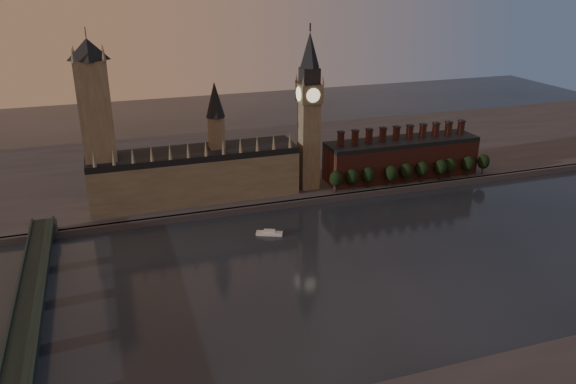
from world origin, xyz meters
name	(u,v)px	position (x,y,z in m)	size (l,w,h in m)	color
ground	(366,271)	(0.00, 0.00, 0.00)	(900.00, 900.00, 0.00)	black
north_bank	(266,161)	(0.00, 178.04, 2.00)	(900.00, 182.00, 4.00)	#49494E
palace_of_westminster	(196,172)	(-64.41, 114.91, 21.63)	(130.00, 30.30, 74.00)	gray
victoria_tower	(97,121)	(-120.00, 115.00, 59.09)	(24.00, 24.00, 108.00)	gray
big_ben	(309,110)	(10.00, 110.00, 56.83)	(15.00, 15.00, 107.00)	gray
chimney_block	(401,157)	(80.00, 110.00, 17.82)	(110.00, 25.00, 37.00)	#5C2A23
embankment_tree_0	(336,179)	(23.99, 95.13, 13.47)	(8.60, 8.60, 14.88)	black
embankment_tree_1	(352,177)	(35.72, 95.29, 13.47)	(8.60, 8.60, 14.88)	black
embankment_tree_2	(368,175)	(47.46, 95.26, 13.47)	(8.60, 8.60, 14.88)	black
embankment_tree_3	(391,173)	(63.67, 93.54, 13.47)	(8.60, 8.60, 14.88)	black
embankment_tree_4	(406,171)	(75.76, 94.55, 13.47)	(8.60, 8.60, 14.88)	black
embankment_tree_5	(422,169)	(88.01, 94.46, 13.47)	(8.60, 8.60, 14.88)	black
embankment_tree_6	(441,167)	(102.34, 93.91, 13.47)	(8.60, 8.60, 14.88)	black
embankment_tree_7	(450,165)	(110.51, 94.78, 13.47)	(8.60, 8.60, 14.88)	black
embankment_tree_8	(468,164)	(125.22, 94.38, 13.47)	(8.60, 8.60, 14.88)	black
embankment_tree_9	(483,162)	(138.01, 94.44, 13.47)	(8.60, 8.60, 14.88)	black
westminster_bridge	(28,318)	(-155.00, -2.70, 7.44)	(14.00, 200.00, 11.55)	#1E2F2B
river_boat	(269,233)	(-33.87, 55.37, 1.15)	(15.47, 9.94, 3.00)	silver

